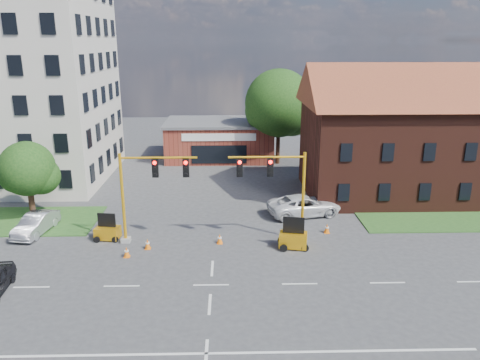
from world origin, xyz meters
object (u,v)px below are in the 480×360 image
Objects in this scene: trailer_west at (108,232)px; pickup_white at (304,205)px; signal_mast_west at (147,187)px; signal_mast_east at (279,186)px; trailer_east at (293,239)px.

trailer_west is 14.92m from pickup_white.
signal_mast_west is at bearing -1.46° from trailer_west.
signal_mast_west is 8.71m from signal_mast_east.
signal_mast_west is 1.00× the size of signal_mast_east.
trailer_east is at bearing 0.63° from trailer_west.
trailer_east is at bearing 150.69° from pickup_white.
signal_mast_west is 3.41× the size of trailer_west.
signal_mast_west reaches higher than pickup_white.
trailer_west is at bearing 93.22° from pickup_white.
signal_mast_east is 1.08× the size of pickup_white.
signal_mast_west is 3.03× the size of trailer_east.
signal_mast_west is at bearing 99.52° from pickup_white.
trailer_east is 6.24m from pickup_white.
signal_mast_east is at bearing 138.25° from pickup_white.
trailer_east reaches higher than trailer_west.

